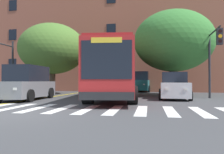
{
  "coord_description": "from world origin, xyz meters",
  "views": [
    {
      "loc": [
        5.28,
        -7.13,
        1.26
      ],
      "look_at": [
        2.31,
        6.81,
        1.51
      ],
      "focal_mm": 35.0,
      "sensor_mm": 36.0,
      "label": 1
    }
  ],
  "objects_px": {
    "car_grey_near_lane": "(27,84)",
    "car_white_far_lane": "(174,87)",
    "street_tree_curbside_small": "(53,49)",
    "city_bus": "(114,72)",
    "car_teal_behind_bus": "(142,82)",
    "street_tree_curbside_large": "(174,42)",
    "traffic_light_near_corner": "(214,50)"
  },
  "relations": [
    {
      "from": "car_grey_near_lane",
      "to": "street_tree_curbside_large",
      "type": "xyz_separation_m",
      "value": [
        9.84,
        6.25,
        3.55
      ]
    },
    {
      "from": "city_bus",
      "to": "street_tree_curbside_large",
      "type": "xyz_separation_m",
      "value": [
        4.34,
        4.38,
        2.73
      ]
    },
    {
      "from": "car_grey_near_lane",
      "to": "street_tree_curbside_small",
      "type": "xyz_separation_m",
      "value": [
        -1.18,
        5.79,
        3.18
      ]
    },
    {
      "from": "car_teal_behind_bus",
      "to": "traffic_light_near_corner",
      "type": "relative_size",
      "value": 1.01
    },
    {
      "from": "car_teal_behind_bus",
      "to": "street_tree_curbside_large",
      "type": "height_order",
      "value": "street_tree_curbside_large"
    },
    {
      "from": "car_teal_behind_bus",
      "to": "traffic_light_near_corner",
      "type": "xyz_separation_m",
      "value": [
        5.52,
        -10.09,
        2.21
      ]
    },
    {
      "from": "city_bus",
      "to": "car_white_far_lane",
      "type": "relative_size",
      "value": 2.64
    },
    {
      "from": "car_grey_near_lane",
      "to": "city_bus",
      "type": "bearing_deg",
      "value": 18.84
    },
    {
      "from": "car_teal_behind_bus",
      "to": "street_tree_curbside_large",
      "type": "xyz_separation_m",
      "value": [
        3.17,
        -6.53,
        3.52
      ]
    },
    {
      "from": "car_teal_behind_bus",
      "to": "traffic_light_near_corner",
      "type": "bearing_deg",
      "value": -61.32
    },
    {
      "from": "city_bus",
      "to": "traffic_light_near_corner",
      "type": "height_order",
      "value": "traffic_light_near_corner"
    },
    {
      "from": "city_bus",
      "to": "traffic_light_near_corner",
      "type": "distance_m",
      "value": 6.89
    },
    {
      "from": "traffic_light_near_corner",
      "to": "street_tree_curbside_small",
      "type": "relative_size",
      "value": 0.64
    },
    {
      "from": "street_tree_curbside_large",
      "to": "street_tree_curbside_small",
      "type": "height_order",
      "value": "street_tree_curbside_large"
    },
    {
      "from": "car_grey_near_lane",
      "to": "car_teal_behind_bus",
      "type": "distance_m",
      "value": 14.42
    },
    {
      "from": "street_tree_curbside_large",
      "to": "street_tree_curbside_small",
      "type": "xyz_separation_m",
      "value": [
        -11.02,
        -0.46,
        -0.37
      ]
    },
    {
      "from": "car_teal_behind_bus",
      "to": "street_tree_curbside_small",
      "type": "distance_m",
      "value": 10.97
    },
    {
      "from": "city_bus",
      "to": "car_grey_near_lane",
      "type": "height_order",
      "value": "city_bus"
    },
    {
      "from": "car_white_far_lane",
      "to": "street_tree_curbside_small",
      "type": "relative_size",
      "value": 0.58
    },
    {
      "from": "city_bus",
      "to": "car_white_far_lane",
      "type": "xyz_separation_m",
      "value": [
        4.11,
        0.91,
        -1.04
      ]
    },
    {
      "from": "car_grey_near_lane",
      "to": "street_tree_curbside_small",
      "type": "distance_m",
      "value": 6.71
    },
    {
      "from": "car_grey_near_lane",
      "to": "traffic_light_near_corner",
      "type": "bearing_deg",
      "value": 12.47
    },
    {
      "from": "car_grey_near_lane",
      "to": "street_tree_curbside_small",
      "type": "bearing_deg",
      "value": 101.48
    },
    {
      "from": "city_bus",
      "to": "car_teal_behind_bus",
      "type": "bearing_deg",
      "value": 83.89
    },
    {
      "from": "car_white_far_lane",
      "to": "street_tree_curbside_small",
      "type": "bearing_deg",
      "value": 164.4
    },
    {
      "from": "car_grey_near_lane",
      "to": "car_teal_behind_bus",
      "type": "relative_size",
      "value": 1.03
    },
    {
      "from": "car_grey_near_lane",
      "to": "car_white_far_lane",
      "type": "bearing_deg",
      "value": 16.16
    },
    {
      "from": "traffic_light_near_corner",
      "to": "car_grey_near_lane",
      "type": "bearing_deg",
      "value": -167.53
    },
    {
      "from": "traffic_light_near_corner",
      "to": "street_tree_curbside_large",
      "type": "bearing_deg",
      "value": 123.41
    },
    {
      "from": "city_bus",
      "to": "street_tree_curbside_large",
      "type": "bearing_deg",
      "value": 45.23
    },
    {
      "from": "car_grey_near_lane",
      "to": "car_white_far_lane",
      "type": "xyz_separation_m",
      "value": [
        9.6,
        2.78,
        -0.22
      ]
    },
    {
      "from": "city_bus",
      "to": "street_tree_curbside_large",
      "type": "distance_m",
      "value": 6.74
    }
  ]
}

